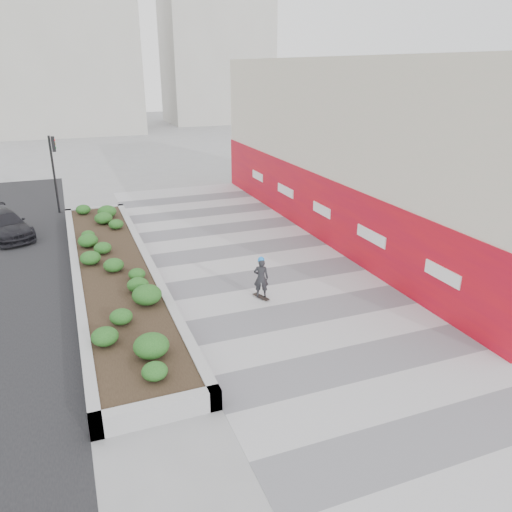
# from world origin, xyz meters

# --- Properties ---
(ground) EXTENTS (160.00, 160.00, 0.00)m
(ground) POSITION_xyz_m (0.00, 0.00, 0.00)
(ground) COLOR gray
(ground) RESTS_ON ground
(walkway) EXTENTS (8.00, 36.00, 0.01)m
(walkway) POSITION_xyz_m (0.00, 3.00, 0.01)
(walkway) COLOR #A8A8AD
(walkway) RESTS_ON ground
(building) EXTENTS (6.04, 24.08, 8.00)m
(building) POSITION_xyz_m (6.98, 8.98, 3.98)
(building) COLOR beige
(building) RESTS_ON ground
(planter) EXTENTS (3.00, 18.00, 0.90)m
(planter) POSITION_xyz_m (-5.50, 7.00, 0.42)
(planter) COLOR #9E9EA0
(planter) RESTS_ON ground
(traffic_signal_near) EXTENTS (0.33, 0.28, 4.20)m
(traffic_signal_near) POSITION_xyz_m (-7.23, 17.50, 2.76)
(traffic_signal_near) COLOR black
(traffic_signal_near) RESTS_ON ground
(distant_bldg_north_l) EXTENTS (16.00, 12.00, 20.00)m
(distant_bldg_north_l) POSITION_xyz_m (-5.00, 55.00, 10.00)
(distant_bldg_north_l) COLOR #ADAAA3
(distant_bldg_north_l) RESTS_ON ground
(distant_bldg_north_r) EXTENTS (14.00, 10.00, 24.00)m
(distant_bldg_north_r) POSITION_xyz_m (15.00, 60.00, 12.00)
(distant_bldg_north_r) COLOR #ADAAA3
(distant_bldg_north_r) RESTS_ON ground
(manhole_cover) EXTENTS (0.44, 0.44, 0.01)m
(manhole_cover) POSITION_xyz_m (0.50, 3.00, 0.00)
(manhole_cover) COLOR #595654
(manhole_cover) RESTS_ON ground
(skateboarder) EXTENTS (0.61, 0.75, 1.57)m
(skateboarder) POSITION_xyz_m (-0.90, 3.31, 0.79)
(skateboarder) COLOR beige
(skateboarder) RESTS_ON ground
(car_dark) EXTENTS (3.15, 4.58, 1.23)m
(car_dark) POSITION_xyz_m (-9.76, 13.92, 0.62)
(car_dark) COLOR black
(car_dark) RESTS_ON ground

